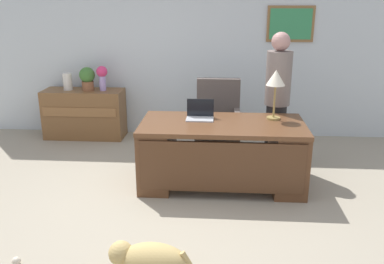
# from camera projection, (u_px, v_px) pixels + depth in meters

# --- Properties ---
(ground_plane) EXTENTS (12.00, 12.00, 0.00)m
(ground_plane) POSITION_uv_depth(u_px,v_px,m) (167.00, 206.00, 4.41)
(ground_plane) COLOR #9E937F
(back_wall) EXTENTS (7.00, 0.16, 2.70)m
(back_wall) POSITION_uv_depth(u_px,v_px,m) (187.00, 50.00, 6.45)
(back_wall) COLOR silver
(back_wall) RESTS_ON ground_plane
(desk) EXTENTS (1.89, 0.93, 0.77)m
(desk) POSITION_uv_depth(u_px,v_px,m) (222.00, 152.00, 4.80)
(desk) COLOR brown
(desk) RESTS_ON ground_plane
(credenza) EXTENTS (1.24, 0.50, 0.76)m
(credenza) POSITION_uv_depth(u_px,v_px,m) (85.00, 114.00, 6.53)
(credenza) COLOR brown
(credenza) RESTS_ON ground_plane
(armchair) EXTENTS (0.60, 0.59, 1.08)m
(armchair) POSITION_uv_depth(u_px,v_px,m) (218.00, 123.00, 5.69)
(armchair) COLOR #564C47
(armchair) RESTS_ON ground_plane
(person_standing) EXTENTS (0.32, 0.32, 1.74)m
(person_standing) POSITION_uv_depth(u_px,v_px,m) (277.00, 99.00, 5.23)
(person_standing) COLOR #262323
(person_standing) RESTS_ON ground_plane
(dog_lying) EXTENTS (0.73, 0.37, 0.30)m
(dog_lying) POSITION_uv_depth(u_px,v_px,m) (150.00, 261.00, 3.24)
(dog_lying) COLOR tan
(dog_lying) RESTS_ON ground_plane
(laptop) EXTENTS (0.32, 0.22, 0.22)m
(laptop) POSITION_uv_depth(u_px,v_px,m) (200.00, 114.00, 4.86)
(laptop) COLOR #B2B5BA
(laptop) RESTS_ON desk
(desk_lamp) EXTENTS (0.22, 0.22, 0.59)m
(desk_lamp) POSITION_uv_depth(u_px,v_px,m) (276.00, 81.00, 4.72)
(desk_lamp) COLOR #9E8447
(desk_lamp) RESTS_ON desk
(vase_with_flowers) EXTENTS (0.17, 0.17, 0.38)m
(vase_with_flowers) POSITION_uv_depth(u_px,v_px,m) (102.00, 75.00, 6.32)
(vase_with_flowers) COLOR #AC95D7
(vase_with_flowers) RESTS_ON credenza
(vase_empty) EXTENTS (0.14, 0.14, 0.26)m
(vase_empty) POSITION_uv_depth(u_px,v_px,m) (68.00, 82.00, 6.39)
(vase_empty) COLOR silver
(vase_empty) RESTS_ON credenza
(potted_plant) EXTENTS (0.24, 0.24, 0.36)m
(potted_plant) POSITION_uv_depth(u_px,v_px,m) (87.00, 78.00, 6.34)
(potted_plant) COLOR brown
(potted_plant) RESTS_ON credenza
(dog_toy_ball) EXTENTS (0.07, 0.07, 0.07)m
(dog_toy_ball) POSITION_uv_depth(u_px,v_px,m) (16.00, 261.00, 3.43)
(dog_toy_ball) COLOR beige
(dog_toy_ball) RESTS_ON ground_plane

